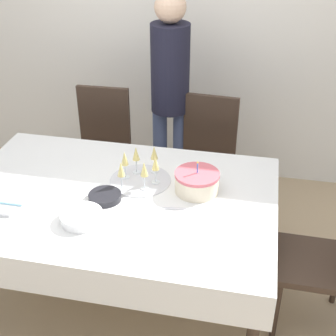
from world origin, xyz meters
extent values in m
plane|color=tan|center=(0.00, 0.00, 0.00)|extent=(12.00, 12.00, 0.00)
cube|color=silver|center=(0.00, 1.64, 1.35)|extent=(8.00, 0.05, 2.70)
cube|color=white|center=(0.00, 0.00, 0.73)|extent=(1.78, 1.18, 0.03)
cube|color=white|center=(0.00, 0.00, 0.64)|extent=(1.81, 1.21, 0.21)
cylinder|color=#38281E|center=(-0.83, 0.53, 0.36)|extent=(0.06, 0.06, 0.71)
cylinder|color=#38281E|center=(0.83, 0.53, 0.36)|extent=(0.06, 0.06, 0.71)
cube|color=#38281E|center=(-0.40, 0.84, 0.44)|extent=(0.43, 0.43, 0.04)
cube|color=#38281E|center=(-0.41, 1.03, 0.71)|extent=(0.40, 0.05, 0.50)
cylinder|color=#38281E|center=(-0.21, 0.67, 0.21)|extent=(0.04, 0.04, 0.42)
cylinder|color=#38281E|center=(-0.57, 0.65, 0.21)|extent=(0.04, 0.04, 0.42)
cylinder|color=#38281E|center=(-0.23, 1.03, 0.21)|extent=(0.04, 0.04, 0.42)
cylinder|color=#38281E|center=(-0.59, 1.01, 0.21)|extent=(0.04, 0.04, 0.42)
cube|color=#38281E|center=(0.40, 0.84, 0.44)|extent=(0.45, 0.45, 0.04)
cube|color=#38281E|center=(0.41, 1.03, 0.71)|extent=(0.40, 0.06, 0.50)
cylinder|color=#38281E|center=(0.57, 0.65, 0.21)|extent=(0.04, 0.04, 0.42)
cylinder|color=#38281E|center=(0.21, 0.67, 0.21)|extent=(0.04, 0.04, 0.42)
cylinder|color=#38281E|center=(0.59, 1.01, 0.21)|extent=(0.04, 0.04, 0.42)
cylinder|color=#38281E|center=(0.23, 1.03, 0.21)|extent=(0.04, 0.04, 0.42)
cube|color=#38281E|center=(1.14, 0.00, 0.44)|extent=(0.43, 0.43, 0.04)
cylinder|color=#38281E|center=(0.96, -0.18, 0.21)|extent=(0.04, 0.04, 0.42)
cylinder|color=#38281E|center=(0.96, 0.18, 0.21)|extent=(0.04, 0.04, 0.42)
cylinder|color=beige|center=(0.45, 0.13, 0.80)|extent=(0.25, 0.25, 0.10)
cylinder|color=#D15B66|center=(0.45, 0.13, 0.86)|extent=(0.25, 0.25, 0.02)
cylinder|color=#3F72D8|center=(0.45, 0.13, 0.89)|extent=(0.01, 0.01, 0.06)
sphere|color=#F9CC4C|center=(0.45, 0.13, 0.93)|extent=(0.01, 0.01, 0.01)
cylinder|color=silver|center=(0.11, 0.17, 0.75)|extent=(0.36, 0.36, 0.01)
cylinder|color=silver|center=(0.20, 0.16, 0.75)|extent=(0.05, 0.05, 0.00)
cylinder|color=silver|center=(0.20, 0.16, 0.80)|extent=(0.01, 0.01, 0.08)
cone|color=#E0CC72|center=(0.20, 0.16, 0.88)|extent=(0.04, 0.04, 0.08)
cylinder|color=silver|center=(0.16, 0.28, 0.75)|extent=(0.05, 0.05, 0.00)
cylinder|color=silver|center=(0.16, 0.28, 0.80)|extent=(0.01, 0.01, 0.08)
cone|color=#E0CC72|center=(0.16, 0.28, 0.88)|extent=(0.04, 0.04, 0.08)
cylinder|color=silver|center=(0.06, 0.25, 0.75)|extent=(0.05, 0.05, 0.00)
cylinder|color=silver|center=(0.06, 0.25, 0.80)|extent=(0.01, 0.01, 0.08)
cone|color=#E0CC72|center=(0.06, 0.25, 0.88)|extent=(0.04, 0.04, 0.08)
cylinder|color=silver|center=(0.01, 0.18, 0.75)|extent=(0.05, 0.05, 0.00)
cylinder|color=silver|center=(0.01, 0.18, 0.80)|extent=(0.01, 0.01, 0.08)
cone|color=#E0CC72|center=(0.01, 0.18, 0.88)|extent=(0.04, 0.04, 0.08)
cylinder|color=silver|center=(0.03, 0.06, 0.75)|extent=(0.05, 0.05, 0.00)
cylinder|color=silver|center=(0.03, 0.06, 0.80)|extent=(0.01, 0.01, 0.08)
cone|color=#E0CC72|center=(0.03, 0.06, 0.88)|extent=(0.04, 0.04, 0.08)
cylinder|color=silver|center=(0.15, 0.09, 0.75)|extent=(0.05, 0.05, 0.00)
cylinder|color=silver|center=(0.15, 0.09, 0.80)|extent=(0.01, 0.01, 0.08)
cone|color=#E0CC72|center=(0.15, 0.09, 0.88)|extent=(0.04, 0.04, 0.08)
cylinder|color=white|center=(-0.09, -0.26, 0.75)|extent=(0.22, 0.22, 0.01)
cylinder|color=white|center=(-0.09, -0.26, 0.75)|extent=(0.22, 0.22, 0.01)
cylinder|color=white|center=(-0.09, -0.26, 0.76)|extent=(0.22, 0.22, 0.01)
cylinder|color=white|center=(-0.09, -0.26, 0.77)|extent=(0.22, 0.22, 0.01)
cylinder|color=white|center=(-0.09, -0.26, 0.78)|extent=(0.22, 0.22, 0.01)
cylinder|color=white|center=(-0.09, -0.26, 0.78)|extent=(0.22, 0.22, 0.01)
cylinder|color=white|center=(-0.09, -0.26, 0.79)|extent=(0.22, 0.22, 0.01)
cylinder|color=black|center=(-0.04, -0.05, 0.75)|extent=(0.18, 0.18, 0.01)
cylinder|color=black|center=(-0.04, -0.05, 0.75)|extent=(0.18, 0.18, 0.01)
cylinder|color=black|center=(-0.04, -0.05, 0.76)|extent=(0.18, 0.18, 0.01)
cylinder|color=black|center=(-0.04, -0.05, 0.77)|extent=(0.18, 0.18, 0.01)
cylinder|color=black|center=(-0.04, -0.05, 0.78)|extent=(0.18, 0.18, 0.01)
cube|color=silver|center=(0.43, -0.05, 0.75)|extent=(0.30, 0.06, 0.00)
cube|color=#8CC6E0|center=(-0.53, -0.14, 0.75)|extent=(0.15, 0.15, 0.01)
cylinder|color=#3F4C72|center=(0.02, 1.09, 0.40)|extent=(0.11, 0.11, 0.80)
cylinder|color=#3F4C72|center=(0.18, 1.09, 0.40)|extent=(0.11, 0.11, 0.80)
cylinder|color=black|center=(0.10, 1.09, 1.12)|extent=(0.28, 0.28, 0.64)
sphere|color=#D8B293|center=(0.10, 1.09, 1.55)|extent=(0.22, 0.22, 0.22)
camera|label=1|loc=(0.74, -2.08, 2.23)|focal=50.00mm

